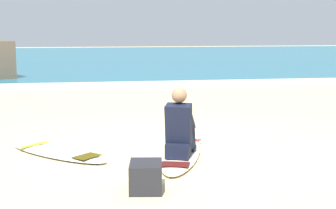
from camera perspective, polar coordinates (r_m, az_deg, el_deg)
name	(u,v)px	position (r m, az deg, el deg)	size (l,w,h in m)	color
ground_plane	(180,152)	(7.55, 1.33, -5.33)	(80.00, 80.00, 0.00)	beige
sea	(108,58)	(29.41, -6.74, 5.15)	(80.00, 28.00, 0.10)	teal
breaking_foam	(129,85)	(15.79, -4.37, 2.21)	(80.00, 0.90, 0.11)	white
surfboard_main	(181,152)	(7.40, 1.51, -5.33)	(1.21, 2.51, 0.08)	#EFE5C6
surfer_seated	(180,129)	(6.99, 1.32, -2.79)	(0.56, 0.77, 0.95)	black
surfboard_spare_near	(58,152)	(7.56, -12.17, -5.23)	(1.67, 1.72, 0.08)	silver
beach_bag	(146,177)	(5.81, -2.48, -8.01)	(0.36, 0.48, 0.32)	#232328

